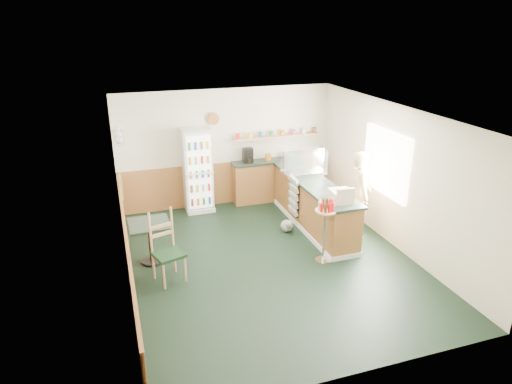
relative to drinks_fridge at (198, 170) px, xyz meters
name	(u,v)px	position (x,y,z in m)	size (l,w,h in m)	color
ground	(270,261)	(0.75, -2.74, -0.95)	(6.00, 6.00, 0.00)	black
room_envelope	(246,171)	(0.52, -2.01, 0.57)	(5.04, 6.02, 2.72)	beige
service_counter	(313,207)	(2.10, -1.67, -0.49)	(0.68, 3.01, 1.01)	#A56735
back_counter	(277,178)	(1.93, 0.06, -0.40)	(2.24, 0.42, 1.69)	#A56735
drinks_fridge	(198,170)	(0.00, 0.00, 0.00)	(0.63, 0.53, 1.91)	silver
display_case	(304,162)	(2.10, -1.11, 0.32)	(0.92, 0.48, 0.52)	silver
cash_register	(341,196)	(2.10, -2.77, 0.17)	(0.37, 0.39, 0.22)	beige
shopkeeper	(360,194)	(2.80, -2.28, -0.07)	(0.59, 0.42, 1.76)	tan
condiment_stand	(325,220)	(1.67, -3.04, -0.14)	(0.38, 0.38, 1.17)	silver
newspaper_rack	(294,196)	(1.74, -1.43, -0.30)	(0.09, 0.42, 0.84)	black
cafe_table	(150,235)	(-1.30, -2.11, -0.40)	(0.73, 0.73, 0.78)	black
cafe_chair	(167,244)	(-1.08, -2.73, -0.31)	(0.58, 0.58, 1.23)	black
dog_doorstop	(287,226)	(1.49, -1.72, -0.81)	(0.25, 0.33, 0.30)	gray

